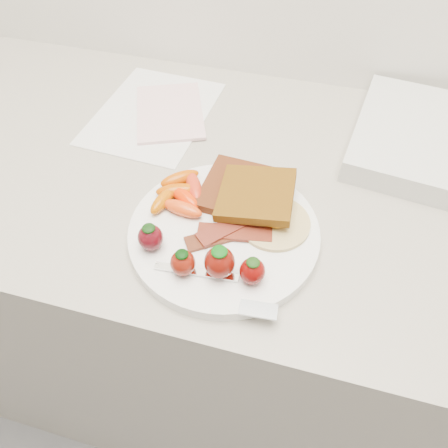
# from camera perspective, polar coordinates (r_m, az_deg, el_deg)

# --- Properties ---
(counter) EXTENTS (2.00, 0.60, 0.90)m
(counter) POSITION_cam_1_polar(r_m,az_deg,el_deg) (1.07, 3.19, -11.49)
(counter) COLOR gray
(counter) RESTS_ON ground
(plate) EXTENTS (0.27, 0.27, 0.02)m
(plate) POSITION_cam_1_polar(r_m,az_deg,el_deg) (0.62, -0.00, -1.13)
(plate) COLOR white
(plate) RESTS_ON counter
(toast_lower) EXTENTS (0.12, 0.12, 0.01)m
(toast_lower) POSITION_cam_1_polar(r_m,az_deg,el_deg) (0.66, 2.33, 4.51)
(toast_lower) COLOR #4F1F0F
(toast_lower) RESTS_ON plate
(toast_upper) EXTENTS (0.11, 0.11, 0.03)m
(toast_upper) POSITION_cam_1_polar(r_m,az_deg,el_deg) (0.63, 4.23, 3.88)
(toast_upper) COLOR #4E300B
(toast_upper) RESTS_ON toast_lower
(fried_egg) EXTENTS (0.13, 0.13, 0.02)m
(fried_egg) POSITION_cam_1_polar(r_m,az_deg,el_deg) (0.62, 6.65, 0.37)
(fried_egg) COLOR beige
(fried_egg) RESTS_ON plate
(bacon_strips) EXTENTS (0.12, 0.10, 0.01)m
(bacon_strips) POSITION_cam_1_polar(r_m,az_deg,el_deg) (0.61, 0.70, -0.95)
(bacon_strips) COLOR #3E1609
(bacon_strips) RESTS_ON plate
(baby_carrots) EXTENTS (0.09, 0.11, 0.02)m
(baby_carrots) POSITION_cam_1_polar(r_m,az_deg,el_deg) (0.65, -5.70, 4.05)
(baby_carrots) COLOR #B94A00
(baby_carrots) RESTS_ON plate
(strawberries) EXTENTS (0.18, 0.06, 0.05)m
(strawberries) POSITION_cam_1_polar(r_m,az_deg,el_deg) (0.56, -2.84, -4.44)
(strawberries) COLOR #490810
(strawberries) RESTS_ON plate
(fork) EXTENTS (0.17, 0.05, 0.00)m
(fork) POSITION_cam_1_polar(r_m,az_deg,el_deg) (0.55, -0.05, -8.40)
(fork) COLOR white
(fork) RESTS_ON plate
(paper_sheet) EXTENTS (0.21, 0.28, 0.00)m
(paper_sheet) POSITION_cam_1_polar(r_m,az_deg,el_deg) (0.85, -9.21, 14.17)
(paper_sheet) COLOR white
(paper_sheet) RESTS_ON counter
(notepad) EXTENTS (0.18, 0.21, 0.01)m
(notepad) POSITION_cam_1_polar(r_m,az_deg,el_deg) (0.85, -7.10, 14.34)
(notepad) COLOR beige
(notepad) RESTS_ON paper_sheet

